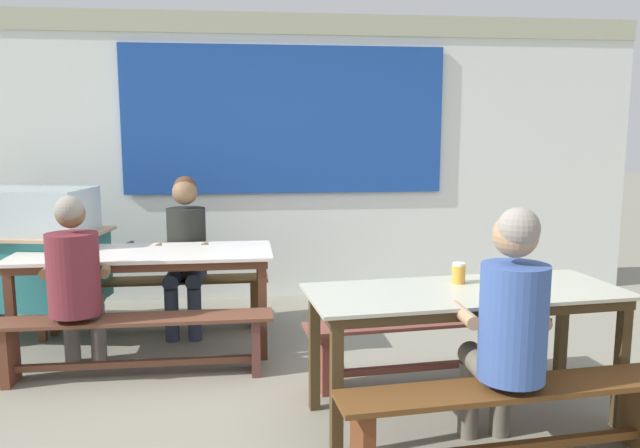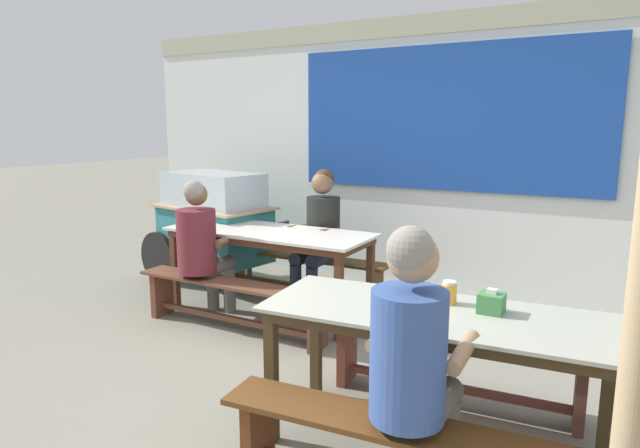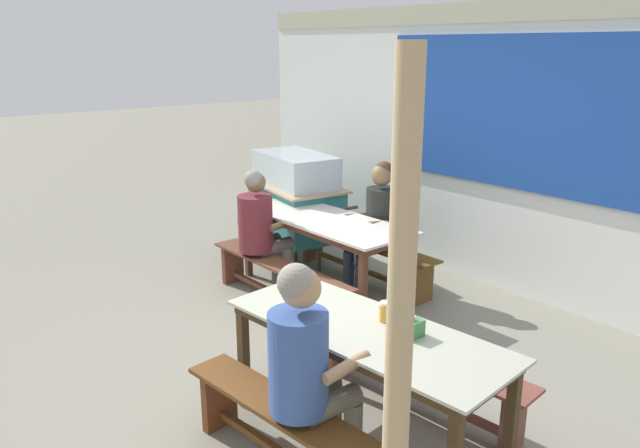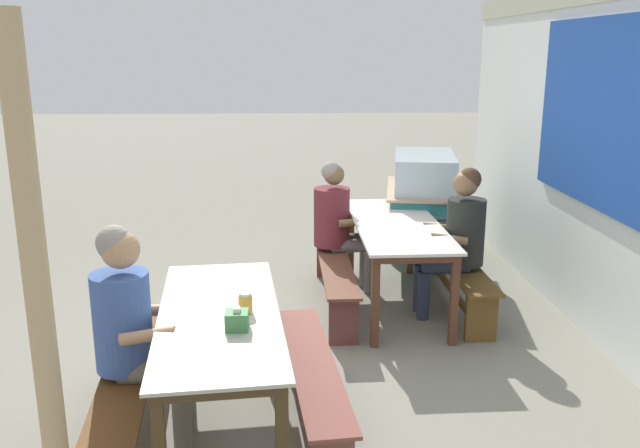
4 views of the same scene
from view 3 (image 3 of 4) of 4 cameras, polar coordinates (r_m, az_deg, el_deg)
ground_plane at (r=4.87m, az=-1.54°, el=-12.92°), size 40.00×40.00×0.00m
backdrop_wall at (r=6.23m, az=17.33°, el=7.09°), size 7.35×0.23×2.77m
dining_table_far at (r=5.97m, az=0.33°, el=-0.10°), size 1.90×0.75×0.77m
dining_table_near at (r=3.73m, az=4.25°, el=-10.59°), size 1.86×0.86×0.77m
bench_far_back at (r=6.45m, az=3.98°, el=-2.77°), size 1.87×0.31×0.42m
bench_far_front at (r=5.78m, az=-3.77°, el=-4.98°), size 1.86×0.29×0.42m
bench_near_back at (r=4.31m, az=8.97°, el=-13.10°), size 1.68×0.42×0.42m
bench_near_front at (r=3.60m, az=-1.86°, el=-19.08°), size 1.77×0.44×0.42m
food_cart at (r=7.02m, az=-2.36°, el=2.49°), size 1.69×0.98×1.21m
person_left_back_turned at (r=5.98m, az=-5.51°, el=-0.15°), size 0.48×0.58×1.25m
person_center_facing at (r=6.10m, az=5.32°, el=0.45°), size 0.44×0.57×1.29m
person_near_front at (r=3.40m, az=-1.23°, el=-12.52°), size 0.44×0.54×1.31m
tissue_box at (r=3.61m, az=8.34°, el=-9.43°), size 0.12×0.12×0.12m
condiment_jar at (r=3.77m, az=6.09°, el=-8.07°), size 0.08×0.08×0.12m
wooden_support_post at (r=2.54m, az=7.32°, el=-11.53°), size 0.11×0.11×2.39m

